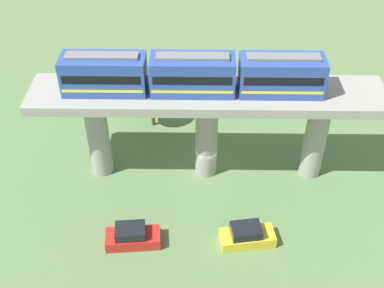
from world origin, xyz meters
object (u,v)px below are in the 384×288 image
object	(u,v)px
tree_near_viaduct	(209,79)
tree_mid_lot	(93,63)
train	(192,75)
tree_far_corner	(152,95)
parked_car_yellow	(247,236)
parked_car_red	(132,237)

from	to	relation	value
tree_near_viaduct	tree_mid_lot	xyz separation A→B (m)	(4.15, 12.64, -0.62)
train	tree_near_viaduct	bearing A→B (deg)	-8.93
tree_near_viaduct	tree_far_corner	world-z (taller)	tree_far_corner
parked_car_yellow	tree_near_viaduct	xyz separation A→B (m)	(18.10, 2.78, 2.91)
parked_car_yellow	tree_far_corner	bearing A→B (deg)	20.18
tree_mid_lot	parked_car_red	bearing A→B (deg)	-163.69
parked_car_yellow	tree_near_viaduct	size ratio (longest dim) A/B	0.87
train	tree_mid_lot	distance (m)	19.24
train	parked_car_red	size ratio (longest dim) A/B	4.71
train	parked_car_red	world-z (taller)	train
train	parked_car_yellow	size ratio (longest dim) A/B	4.63
parked_car_yellow	tree_far_corner	xyz separation A→B (m)	(15.16, 8.41, 2.84)
train	tree_mid_lot	xyz separation A→B (m)	(14.01, 11.09, -7.14)
tree_near_viaduct	tree_mid_lot	size ratio (longest dim) A/B	1.14
train	tree_far_corner	size ratio (longest dim) A/B	3.90
parked_car_red	tree_near_viaduct	world-z (taller)	tree_near_viaduct
parked_car_red	tree_near_viaduct	bearing A→B (deg)	-23.67
train	parked_car_red	distance (m)	13.43
parked_car_yellow	tree_mid_lot	bearing A→B (deg)	25.87
parked_car_yellow	parked_car_red	size ratio (longest dim) A/B	1.02
train	tree_far_corner	distance (m)	10.39
train	parked_car_red	bearing A→B (deg)	151.81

